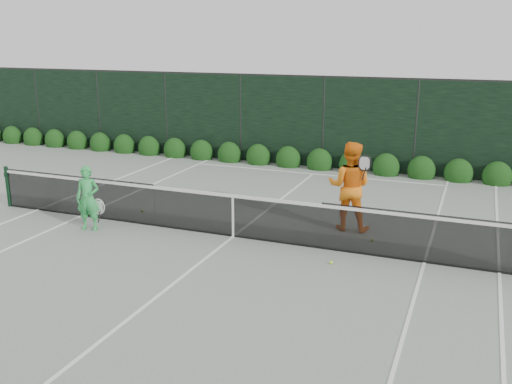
% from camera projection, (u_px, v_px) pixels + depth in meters
% --- Properties ---
extents(ground, '(80.00, 80.00, 0.00)m').
position_uv_depth(ground, '(233.00, 237.00, 12.68)').
color(ground, gray).
rests_on(ground, ground).
extents(tennis_net, '(12.90, 0.10, 1.07)m').
position_uv_depth(tennis_net, '(232.00, 214.00, 12.55)').
color(tennis_net, '#10311B').
rests_on(tennis_net, ground).
extents(player_woman, '(0.66, 0.48, 1.49)m').
position_uv_depth(player_woman, '(88.00, 198.00, 12.97)').
color(player_woman, green).
rests_on(player_woman, ground).
extents(player_man, '(1.04, 0.83, 2.05)m').
position_uv_depth(player_man, '(350.00, 186.00, 12.92)').
color(player_man, orange).
rests_on(player_man, ground).
extents(court_lines, '(11.03, 23.83, 0.01)m').
position_uv_depth(court_lines, '(233.00, 236.00, 12.68)').
color(court_lines, white).
rests_on(court_lines, ground).
extents(windscreen_fence, '(32.00, 21.07, 3.06)m').
position_uv_depth(windscreen_fence, '(169.00, 204.00, 9.85)').
color(windscreen_fence, black).
rests_on(windscreen_fence, ground).
extents(hedge_row, '(31.66, 0.65, 0.94)m').
position_uv_depth(hedge_row, '(319.00, 162.00, 19.03)').
color(hedge_row, '#0F380F').
rests_on(hedge_row, ground).
extents(tennis_balls, '(5.90, 1.63, 0.07)m').
position_uv_depth(tennis_balls, '(272.00, 236.00, 12.66)').
color(tennis_balls, '#C7F736').
rests_on(tennis_balls, ground).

